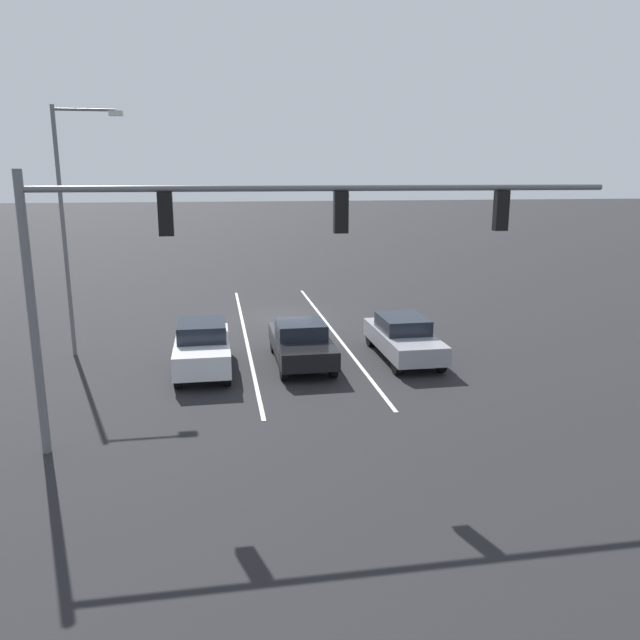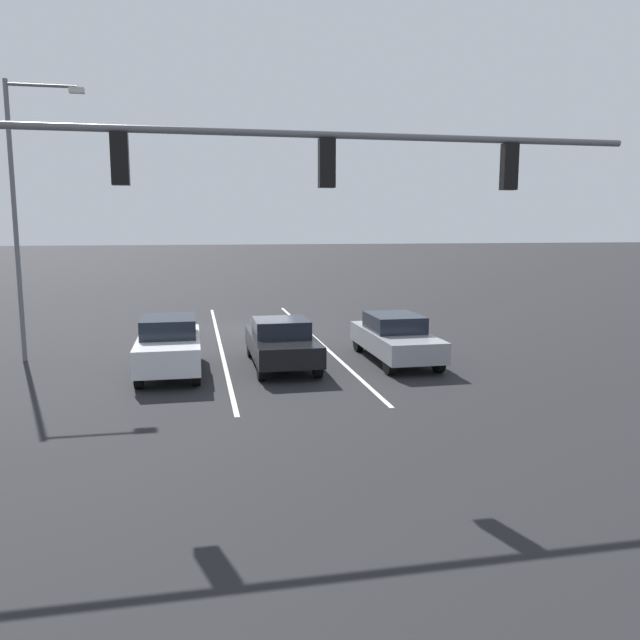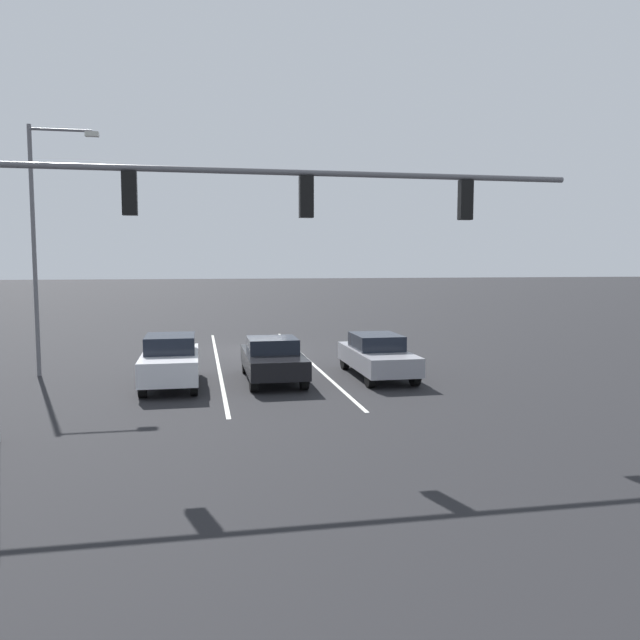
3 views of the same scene
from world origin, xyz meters
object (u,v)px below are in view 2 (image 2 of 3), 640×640
(car_black_midlane_front, at_px, (281,342))
(car_gray_leftlane_front, at_px, (395,337))
(street_lamp_right_shoulder, at_px, (23,202))
(car_silver_rightlane_front, at_px, (169,345))
(traffic_signal_gantry, at_px, (210,190))

(car_black_midlane_front, bearing_deg, car_gray_leftlane_front, -179.29)
(car_black_midlane_front, xyz_separation_m, car_gray_leftlane_front, (-3.58, -0.04, 0.01))
(car_black_midlane_front, distance_m, street_lamp_right_shoulder, 8.91)
(street_lamp_right_shoulder, bearing_deg, car_black_midlane_front, 162.57)
(car_silver_rightlane_front, height_order, car_gray_leftlane_front, car_silver_rightlane_front)
(car_gray_leftlane_front, distance_m, street_lamp_right_shoulder, 12.07)
(car_silver_rightlane_front, xyz_separation_m, traffic_signal_gantry, (-1.10, 5.59, 4.04))
(traffic_signal_gantry, bearing_deg, car_black_midlane_front, -110.29)
(car_gray_leftlane_front, relative_size, traffic_signal_gantry, 0.34)
(car_black_midlane_front, height_order, street_lamp_right_shoulder, street_lamp_right_shoulder)
(street_lamp_right_shoulder, bearing_deg, car_silver_rightlane_front, 148.43)
(car_gray_leftlane_front, bearing_deg, car_black_midlane_front, 0.71)
(car_gray_leftlane_front, bearing_deg, car_silver_rightlane_front, 2.53)
(car_black_midlane_front, bearing_deg, traffic_signal_gantry, 69.71)
(car_black_midlane_front, distance_m, traffic_signal_gantry, 7.47)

